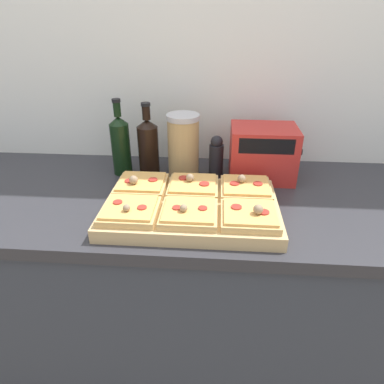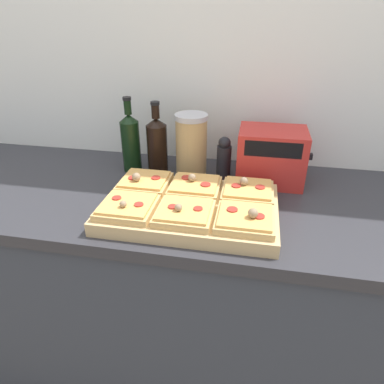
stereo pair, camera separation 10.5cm
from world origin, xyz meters
name	(u,v)px [view 2 (the right image)]	position (x,y,z in m)	size (l,w,h in m)	color
wall_back	(205,78)	(0.00, 0.67, 1.25)	(6.00, 0.06, 2.50)	silver
kitchen_counter	(188,293)	(0.00, 0.32, 0.46)	(2.63, 0.67, 0.93)	#333842
cutting_board	(190,208)	(0.03, 0.19, 0.95)	(0.52, 0.34, 0.04)	tan
pizza_slice_back_left	(145,182)	(-0.14, 0.27, 0.98)	(0.16, 0.15, 0.06)	tan
pizza_slice_back_center	(195,186)	(0.03, 0.28, 0.98)	(0.16, 0.15, 0.05)	tan
pizza_slice_back_right	(248,191)	(0.20, 0.28, 0.98)	(0.16, 0.15, 0.05)	tan
pizza_slice_front_left	(128,207)	(-0.13, 0.11, 0.98)	(0.16, 0.15, 0.05)	tan
pizza_slice_front_center	(184,212)	(0.03, 0.11, 0.98)	(0.16, 0.15, 0.05)	tan
pizza_slice_front_right	(245,218)	(0.20, 0.11, 0.98)	(0.16, 0.15, 0.06)	tan
olive_oil_bottle	(131,142)	(-0.25, 0.48, 1.04)	(0.07, 0.07, 0.28)	black
wine_bottle	(157,145)	(-0.15, 0.48, 1.04)	(0.08, 0.08, 0.27)	black
grain_jar_tall	(191,145)	(-0.02, 0.48, 1.04)	(0.12, 0.12, 0.23)	tan
pepper_mill	(224,158)	(0.10, 0.48, 1.00)	(0.05, 0.05, 0.16)	black
toaster_oven	(271,156)	(0.27, 0.48, 1.02)	(0.26, 0.18, 0.19)	red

